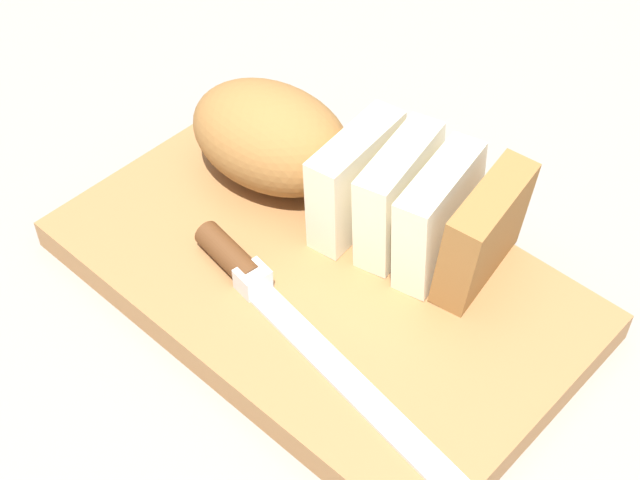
{
  "coord_description": "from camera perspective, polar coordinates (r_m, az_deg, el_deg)",
  "views": [
    {
      "loc": [
        0.31,
        -0.37,
        0.56
      ],
      "look_at": [
        0.0,
        0.0,
        0.06
      ],
      "focal_mm": 52.98,
      "sensor_mm": 36.0,
      "label": 1
    }
  ],
  "objects": [
    {
      "name": "crumb_near_loaf",
      "position": [
        0.77,
        -0.3,
        2.61
      ],
      "size": [
        0.01,
        0.01,
        0.01
      ],
      "primitive_type": "sphere",
      "color": "tan",
      "rests_on": "cutting_board"
    },
    {
      "name": "ground_plane",
      "position": [
        0.74,
        0.0,
        -3.0
      ],
      "size": [
        3.0,
        3.0,
        0.0
      ],
      "primitive_type": "plane",
      "color": "gray"
    },
    {
      "name": "cutting_board",
      "position": [
        0.73,
        0.0,
        -2.33
      ],
      "size": [
        0.41,
        0.26,
        0.03
      ],
      "primitive_type": "cube",
      "rotation": [
        0.0,
        0.0,
        -0.04
      ],
      "color": "#9E6B3D",
      "rests_on": "ground_plane"
    },
    {
      "name": "crumb_near_knife",
      "position": [
        0.78,
        -1.49,
        3.52
      ],
      "size": [
        0.01,
        0.01,
        0.01
      ],
      "primitive_type": "sphere",
      "color": "tan",
      "rests_on": "cutting_board"
    },
    {
      "name": "bread_knife",
      "position": [
        0.69,
        -3.2,
        -3.34
      ],
      "size": [
        0.3,
        0.08,
        0.02
      ],
      "rotation": [
        0.0,
        0.0,
        -0.19
      ],
      "color": "silver",
      "rests_on": "cutting_board"
    },
    {
      "name": "bread_loaf",
      "position": [
        0.74,
        0.76,
        4.51
      ],
      "size": [
        0.29,
        0.12,
        0.09
      ],
      "rotation": [
        0.0,
        0.0,
        0.11
      ],
      "color": "#996633",
      "rests_on": "cutting_board"
    }
  ]
}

